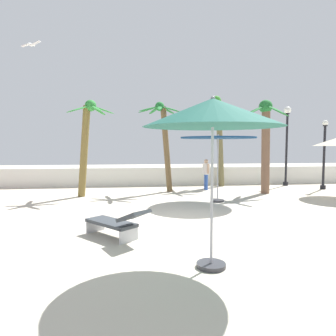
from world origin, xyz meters
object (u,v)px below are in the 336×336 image
object	(u,v)px
patio_umbrella_3	(218,141)
guest_1	(206,171)
lamp_post_0	(324,153)
patio_umbrella_4	(213,114)
palm_tree_2	(164,135)
lounge_chair_0	(117,222)
seagull_0	(31,44)
palm_tree_0	(86,136)
palm_tree_1	(266,136)
lamp_post_1	(287,136)
palm_tree_3	(219,130)

from	to	relation	value
patio_umbrella_3	guest_1	distance (m)	3.58
guest_1	lamp_post_0	bearing A→B (deg)	-4.40
patio_umbrella_4	guest_1	xyz separation A→B (m)	(2.30, 9.63, -1.86)
palm_tree_2	lounge_chair_0	world-z (taller)	palm_tree_2
palm_tree_2	seagull_0	bearing A→B (deg)	-167.40
lounge_chair_0	seagull_0	size ratio (longest dim) A/B	1.83
patio_umbrella_4	lounge_chair_0	world-z (taller)	patio_umbrella_4
patio_umbrella_4	palm_tree_0	bearing A→B (deg)	112.09
patio_umbrella_4	lounge_chair_0	size ratio (longest dim) A/B	1.79
palm_tree_0	palm_tree_2	bearing A→B (deg)	15.14
patio_umbrella_3	guest_1	bearing A→B (deg)	84.01
patio_umbrella_4	palm_tree_1	bearing A→B (deg)	59.97
palm_tree_1	lounge_chair_0	bearing A→B (deg)	-136.43
patio_umbrella_3	palm_tree_0	world-z (taller)	palm_tree_0
lounge_chair_0	palm_tree_1	bearing A→B (deg)	43.57
palm_tree_1	palm_tree_2	bearing A→B (deg)	167.01
palm_tree_2	lamp_post_1	size ratio (longest dim) A/B	0.98
lounge_chair_0	patio_umbrella_4	bearing A→B (deg)	-47.65
palm_tree_2	palm_tree_3	xyz separation A→B (m)	(3.18, 1.69, 0.31)
palm_tree_1	lamp_post_1	size ratio (longest dim) A/B	0.99
palm_tree_0	lamp_post_0	bearing A→B (deg)	4.20
palm_tree_0	palm_tree_1	world-z (taller)	palm_tree_1
seagull_0	patio_umbrella_4	bearing A→B (deg)	-55.72
palm_tree_0	palm_tree_1	size ratio (longest dim) A/B	0.97
palm_tree_3	palm_tree_2	bearing A→B (deg)	-152.05
palm_tree_1	lamp_post_0	distance (m)	3.82
lamp_post_0	guest_1	bearing A→B (deg)	175.60
palm_tree_1	seagull_0	distance (m)	10.83
palm_tree_0	lamp_post_0	xyz separation A→B (m)	(11.70, 0.86, -0.77)
guest_1	patio_umbrella_4	bearing A→B (deg)	-103.41
palm_tree_0	seagull_0	distance (m)	4.27
palm_tree_3	guest_1	world-z (taller)	palm_tree_3
patio_umbrella_3	lounge_chair_0	bearing A→B (deg)	-130.38
palm_tree_3	seagull_0	world-z (taller)	seagull_0
patio_umbrella_3	palm_tree_2	distance (m)	3.41
seagull_0	patio_umbrella_3	bearing A→B (deg)	-12.30
lamp_post_0	lounge_chair_0	xyz separation A→B (m)	(-10.13, -7.19, -1.45)
patio_umbrella_4	guest_1	bearing A→B (deg)	76.59
patio_umbrella_4	guest_1	size ratio (longest dim) A/B	2.01
palm_tree_1	palm_tree_3	xyz separation A→B (m)	(-1.43, 2.75, 0.39)
palm_tree_0	lamp_post_0	world-z (taller)	palm_tree_0
palm_tree_0	palm_tree_2	size ratio (longest dim) A/B	0.98
palm_tree_0	lounge_chair_0	bearing A→B (deg)	-76.06
patio_umbrella_4	seagull_0	world-z (taller)	seagull_0
palm_tree_2	lounge_chair_0	size ratio (longest dim) A/B	2.48
palm_tree_2	palm_tree_3	bearing A→B (deg)	27.95
lamp_post_0	palm_tree_1	bearing A→B (deg)	-164.82
palm_tree_1	lamp_post_0	size ratio (longest dim) A/B	1.23
patio_umbrella_3	seagull_0	distance (m)	8.54
palm_tree_0	palm_tree_3	size ratio (longest dim) A/B	0.86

